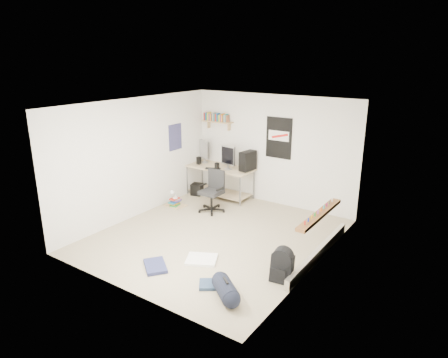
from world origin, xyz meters
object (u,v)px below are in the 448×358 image
Objects in this scene: backpack at (282,268)px; office_chair at (211,190)px; desk at (220,182)px; book_stack at (175,200)px; duffel_bag at (226,289)px.

office_chair is at bearing 137.86° from backpack.
desk is at bearing 113.81° from office_chair.
desk is at bearing 67.77° from book_stack.
office_chair is at bearing 13.06° from book_stack.
book_stack is at bearing -114.16° from desk.
desk reaches higher than book_stack.
backpack reaches higher than duffel_bag.
desk reaches higher than backpack.
duffel_bag reaches higher than book_stack.
office_chair reaches higher than backpack.
office_chair is at bearing -67.39° from desk.
backpack is 0.98m from duffel_bag.
desk is 1.23m from book_stack.
desk is 3.92× the size of book_stack.
office_chair is at bearing 167.02° from duffel_bag.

